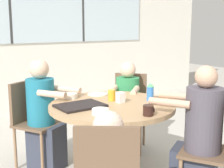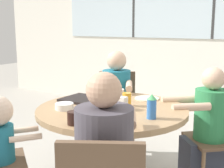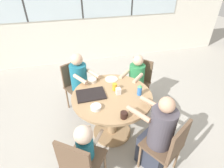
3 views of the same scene
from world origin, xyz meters
name	(u,v)px [view 3 (image 3 of 3)]	position (x,y,z in m)	size (l,w,h in m)	color
ground_plane	(112,132)	(0.00, 0.00, 0.00)	(16.00, 16.00, 0.00)	#B2ADA3
wall_back_with_windows	(82,8)	(0.00, 2.79, 1.42)	(8.40, 0.08, 2.80)	white
dining_table	(112,105)	(0.00, 0.00, 0.57)	(1.12, 1.12, 0.76)	tan
chair_for_woman_green_shirt	(169,145)	(0.46, -0.81, 0.53)	(0.54, 0.54, 0.89)	brown
chair_for_man_blue_shirt	(75,82)	(-0.45, 0.82, 0.53)	(0.54, 0.54, 0.89)	brown
chair_for_man_teal_shirt	(139,79)	(0.69, 0.62, 0.53)	(0.56, 0.56, 0.89)	brown
chair_for_toddler	(80,162)	(-0.56, -0.75, 0.53)	(0.56, 0.56, 0.89)	brown
person_woman_green_shirt	(157,138)	(0.38, -0.67, 0.52)	(0.51, 0.60, 1.15)	#333847
person_man_blue_shirt	(81,87)	(-0.37, 0.67, 0.52)	(0.49, 0.58, 1.13)	#333847
person_man_teal_shirt	(135,85)	(0.57, 0.51, 0.48)	(0.54, 0.52, 1.05)	#333847
person_toddler	(87,154)	(-0.47, -0.62, 0.46)	(0.36, 0.39, 0.92)	#333847
food_tray_dark	(91,95)	(-0.28, 0.07, 0.77)	(0.39, 0.29, 0.02)	black
coffee_mug	(124,115)	(0.02, -0.47, 0.80)	(0.09, 0.08, 0.08)	black
sippy_cup	(140,90)	(0.37, -0.10, 0.85)	(0.07, 0.07, 0.16)	blue
juice_glass	(115,87)	(0.07, 0.10, 0.81)	(0.07, 0.07, 0.10)	gold
milk_carton_small	(118,91)	(0.09, -0.01, 0.81)	(0.06, 0.06, 0.09)	silver
bowl_white_shallow	(92,80)	(-0.20, 0.40, 0.79)	(0.13, 0.13, 0.05)	silver
bowl_cereal	(96,107)	(-0.27, -0.22, 0.79)	(0.13, 0.13, 0.05)	white
plate_tortillas	(111,79)	(0.10, 0.39, 0.77)	(0.20, 0.20, 0.01)	beige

